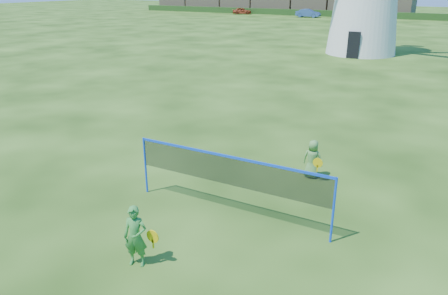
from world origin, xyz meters
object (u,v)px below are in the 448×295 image
player_boy (313,159)px  car_left (242,11)px  badminton_net (229,172)px  player_girl (136,236)px  car_right (308,13)px

player_boy → car_left: car_left is taller
badminton_net → player_boy: (1.11, 3.03, -0.57)m
player_boy → player_girl: bearing=72.0°
player_girl → car_right: size_ratio=0.32×
badminton_net → player_girl: badminton_net is taller
car_left → car_right: (12.81, -1.45, 0.08)m
badminton_net → player_girl: (-0.68, -2.62, -0.49)m
car_right → car_left: bearing=84.9°
player_boy → car_right: car_right is taller
badminton_net → car_right: (-18.45, 62.57, -0.49)m
car_right → player_boy: bearing=-160.5°
badminton_net → player_girl: size_ratio=3.91×
badminton_net → car_left: (-31.25, 64.02, -0.56)m
player_boy → car_right: size_ratio=0.28×
car_left → car_right: 12.89m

